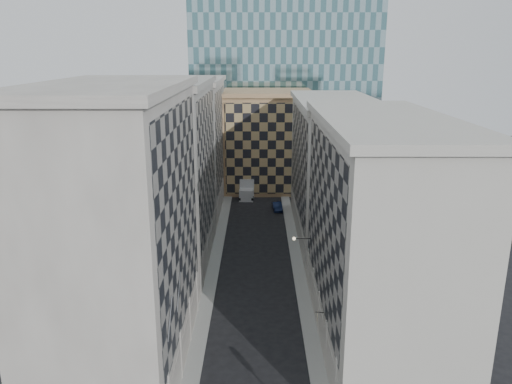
{
  "coord_description": "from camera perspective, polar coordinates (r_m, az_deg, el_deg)",
  "views": [
    {
      "loc": [
        0.21,
        -27.0,
        25.96
      ],
      "look_at": [
        0.06,
        15.86,
        13.8
      ],
      "focal_mm": 35.0,
      "sensor_mm": 36.0,
      "label": 1
    }
  ],
  "objects": [
    {
      "name": "bracket_lamp",
      "position": [
        54.85,
        4.56,
        -5.33
      ],
      "size": [
        1.98,
        0.36,
        0.36
      ],
      "color": "black",
      "rests_on": "ground"
    },
    {
      "name": "shop_sign",
      "position": [
        44.84,
        7.05,
        -13.86
      ],
      "size": [
        0.76,
        0.67,
        0.75
      ],
      "rotation": [
        0.0,
        0.0,
        -0.14
      ],
      "color": "black",
      "rests_on": "ground"
    },
    {
      "name": "sidewalk_east",
      "position": [
        62.8,
        4.84,
        -8.57
      ],
      "size": [
        1.5,
        100.0,
        0.15
      ],
      "primitive_type": "cube",
      "color": "#979691",
      "rests_on": "ground"
    },
    {
      "name": "bldg_left_c",
      "position": [
        84.12,
        -7.42,
        5.34
      ],
      "size": [
        10.8,
        22.8,
        21.7
      ],
      "color": "#9B948B",
      "rests_on": "ground"
    },
    {
      "name": "church_tower",
      "position": [
        109.0,
        0.09,
        16.36
      ],
      "size": [
        7.2,
        7.2,
        51.5
      ],
      "color": "#312A26",
      "rests_on": "ground"
    },
    {
      "name": "sidewalk_west",
      "position": [
        62.84,
        -4.86,
        -8.55
      ],
      "size": [
        1.5,
        100.0,
        0.15
      ],
      "primitive_type": "cube",
      "color": "#979691",
      "rests_on": "ground"
    },
    {
      "name": "tan_block",
      "position": [
        96.34,
        1.26,
        5.95
      ],
      "size": [
        16.8,
        14.8,
        18.8
      ],
      "color": "#9F7A54",
      "rests_on": "ground"
    },
    {
      "name": "bldg_right_a",
      "position": [
        46.07,
        13.62,
        -4.48
      ],
      "size": [
        10.8,
        26.8,
        20.7
      ],
      "color": "#B3AEA4",
      "rests_on": "ground"
    },
    {
      "name": "box_truck",
      "position": [
        91.71,
        -1.01,
        0.38
      ],
      "size": [
        2.85,
        6.47,
        3.5
      ],
      "rotation": [
        0.0,
        0.0,
        -0.04
      ],
      "color": "silver",
      "rests_on": "ground"
    },
    {
      "name": "dark_car",
      "position": [
        84.28,
        2.42,
        -1.63
      ],
      "size": [
        1.81,
        4.29,
        1.38
      ],
      "primitive_type": "imported",
      "rotation": [
        0.0,
        0.0,
        0.09
      ],
      "color": "#0F1937",
      "rests_on": "ground"
    },
    {
      "name": "bldg_right_b",
      "position": [
        71.66,
        8.77,
        2.65
      ],
      "size": [
        10.8,
        28.8,
        19.7
      ],
      "color": "#B3AEA4",
      "rests_on": "ground"
    },
    {
      "name": "bldg_left_a",
      "position": [
        42.03,
        -15.16,
        -4.4
      ],
      "size": [
        10.8,
        22.8,
        23.7
      ],
      "color": "#9B948B",
      "rests_on": "ground"
    },
    {
      "name": "flagpoles_left",
      "position": [
        38.06,
        -9.29,
        -12.55
      ],
      "size": [
        0.1,
        6.33,
        2.33
      ],
      "color": "gray",
      "rests_on": "ground"
    },
    {
      "name": "bldg_left_b",
      "position": [
        62.75,
        -10.0,
        2.1
      ],
      "size": [
        10.8,
        22.8,
        22.7
      ],
      "color": "#98958D",
      "rests_on": "ground"
    }
  ]
}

